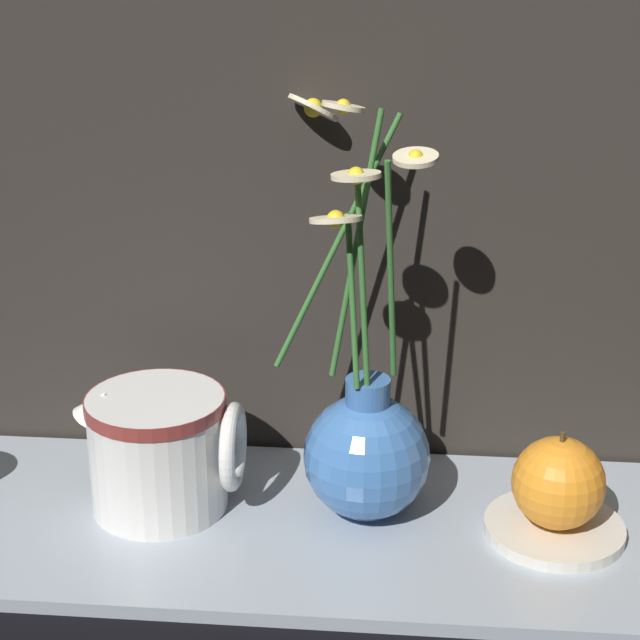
% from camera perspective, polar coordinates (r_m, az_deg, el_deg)
% --- Properties ---
extents(ground_plane, '(6.00, 6.00, 0.00)m').
position_cam_1_polar(ground_plane, '(0.95, -1.01, -11.29)').
color(ground_plane, black).
extents(shelf, '(0.86, 0.26, 0.01)m').
position_cam_1_polar(shelf, '(0.95, -1.02, -10.99)').
color(shelf, '#9EA8B2').
rests_on(shelf, ground_plane).
extents(vase_with_flowers, '(0.15, 0.19, 0.36)m').
position_cam_1_polar(vase_with_flowers, '(0.93, 2.46, -6.55)').
color(vase_with_flowers, '#3F72B7').
rests_on(vase_with_flowers, shelf).
extents(ceramic_pitcher, '(0.15, 0.12, 0.12)m').
position_cam_1_polar(ceramic_pitcher, '(0.95, -8.52, -6.68)').
color(ceramic_pitcher, white).
rests_on(ceramic_pitcher, shelf).
extents(saucer_plate, '(0.12, 0.12, 0.01)m').
position_cam_1_polar(saucer_plate, '(0.95, 12.37, -10.76)').
color(saucer_plate, silver).
rests_on(saucer_plate, shelf).
extents(orange_fruit, '(0.08, 0.08, 0.09)m').
position_cam_1_polar(orange_fruit, '(0.93, 12.58, -8.43)').
color(orange_fruit, orange).
rests_on(orange_fruit, saucer_plate).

